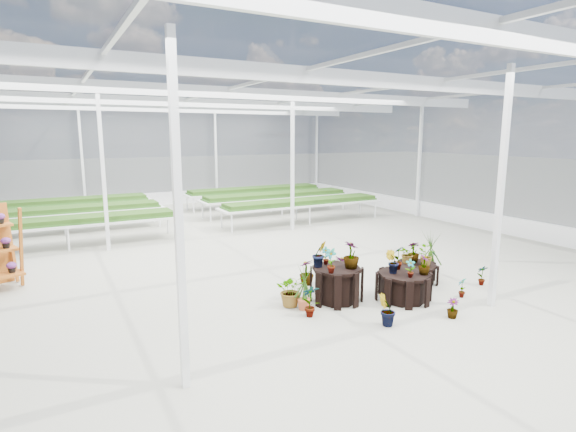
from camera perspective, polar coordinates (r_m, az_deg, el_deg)
name	(u,v)px	position (r m, az deg, el deg)	size (l,w,h in m)	color
ground_plane	(263,273)	(10.87, -3.17, -7.20)	(24.00, 24.00, 0.00)	gray
greenhouse_shell	(262,179)	(10.42, -3.30, 4.69)	(18.00, 24.00, 4.50)	white
steel_frame	(262,179)	(10.42, -3.30, 4.69)	(18.00, 24.00, 4.50)	silver
nursery_benches	(182,211)	(17.40, -13.31, 0.59)	(16.00, 7.00, 0.84)	silver
plinth_tall	(336,284)	(9.04, 6.17, -8.60)	(1.01, 1.01, 0.69)	black
plinth_mid	(403,287)	(9.34, 14.44, -8.68)	(1.06, 1.06, 0.56)	black
plinth_low	(415,273)	(10.50, 15.88, -7.00)	(0.95, 0.95, 0.43)	black
nursery_plants	(365,270)	(9.46, 9.75, -6.77)	(4.80, 3.16, 1.24)	#203D10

